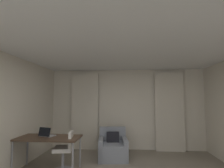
% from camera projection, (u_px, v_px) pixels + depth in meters
% --- Properties ---
extents(wall_window, '(5.12, 0.06, 2.60)m').
position_uv_depth(wall_window, '(126.00, 109.00, 5.63)').
color(wall_window, beige).
rests_on(wall_window, ground).
extents(ceiling, '(5.12, 6.12, 0.06)m').
position_uv_depth(ceiling, '(125.00, 37.00, 2.74)').
color(ceiling, white).
rests_on(ceiling, wall_left).
extents(curtain_left_panel, '(0.90, 0.06, 2.50)m').
position_uv_depth(curtain_left_panel, '(85.00, 110.00, 5.62)').
color(curtain_left_panel, beige).
rests_on(curtain_left_panel, ground).
extents(curtain_right_panel, '(0.90, 0.06, 2.50)m').
position_uv_depth(curtain_right_panel, '(170.00, 111.00, 5.38)').
color(curtain_right_panel, beige).
rests_on(curtain_right_panel, ground).
extents(armchair, '(0.86, 0.94, 0.80)m').
position_uv_depth(armchair, '(113.00, 148.00, 4.72)').
color(armchair, gray).
rests_on(armchair, ground).
extents(desk, '(1.45, 0.67, 0.75)m').
position_uv_depth(desk, '(48.00, 139.00, 3.93)').
color(desk, '#4C3828').
rests_on(desk, ground).
extents(desk_chair, '(0.48, 0.48, 0.88)m').
position_uv_depth(desk_chair, '(65.00, 154.00, 3.85)').
color(desk_chair, gray).
rests_on(desk_chair, ground).
extents(laptop, '(0.38, 0.33, 0.22)m').
position_uv_depth(laptop, '(47.00, 134.00, 3.99)').
color(laptop, '#ADADB2').
rests_on(laptop, desk).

